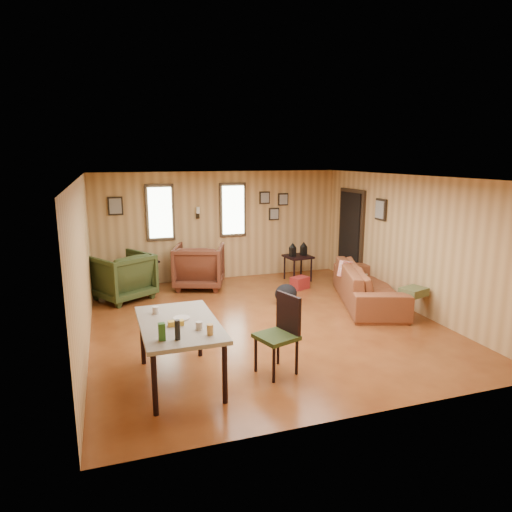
{
  "coord_description": "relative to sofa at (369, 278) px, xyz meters",
  "views": [
    {
      "loc": [
        -2.38,
        -6.83,
        2.71
      ],
      "look_at": [
        0.0,
        0.4,
        1.05
      ],
      "focal_mm": 32.0,
      "sensor_mm": 36.0,
      "label": 1
    }
  ],
  "objects": [
    {
      "name": "room",
      "position": [
        -2.04,
        -0.08,
        0.73
      ],
      "size": [
        5.54,
        6.04,
        2.44
      ],
      "color": "brown",
      "rests_on": "ground"
    },
    {
      "name": "dining_table",
      "position": [
        -3.86,
        -2.01,
        0.23
      ],
      "size": [
        0.93,
        1.53,
        1.0
      ],
      "rotation": [
        0.0,
        0.0,
        0.02
      ],
      "color": "gray",
      "rests_on": "ground"
    },
    {
      "name": "dining_chair",
      "position": [
        -2.59,
        -2.11,
        0.09
      ],
      "size": [
        0.58,
        0.58,
        1.01
      ],
      "rotation": [
        0.0,
        0.0,
        0.32
      ],
      "color": "#2D391A",
      "rests_on": "ground"
    },
    {
      "name": "recliner_green",
      "position": [
        -4.39,
        1.69,
        0.02
      ],
      "size": [
        1.3,
        1.28,
        1.0
      ],
      "primitive_type": "imported",
      "rotation": [
        0.0,
        0.0,
        -2.59
      ],
      "color": "#2D391A",
      "rests_on": "ground"
    },
    {
      "name": "side_table",
      "position": [
        -0.62,
        1.9,
        0.11
      ],
      "size": [
        0.6,
        0.6,
        0.87
      ],
      "rotation": [
        0.0,
        0.0,
        0.12
      ],
      "color": "black",
      "rests_on": "ground"
    },
    {
      "name": "cooler",
      "position": [
        -0.85,
        1.27,
        -0.35
      ],
      "size": [
        0.42,
        0.37,
        0.25
      ],
      "rotation": [
        0.0,
        0.0,
        0.4
      ],
      "color": "maroon",
      "rests_on": "ground"
    },
    {
      "name": "sofa",
      "position": [
        0.0,
        0.0,
        0.0
      ],
      "size": [
        1.48,
        2.54,
        0.95
      ],
      "primitive_type": "imported",
      "rotation": [
        0.0,
        0.0,
        1.23
      ],
      "color": "brown",
      "rests_on": "ground"
    },
    {
      "name": "recliner_brown",
      "position": [
        -2.82,
        2.03,
        0.03
      ],
      "size": [
        1.23,
        1.19,
        1.01
      ],
      "primitive_type": "imported",
      "rotation": [
        0.0,
        0.0,
        2.8
      ],
      "color": "#532819",
      "rests_on": "ground"
    },
    {
      "name": "backpack",
      "position": [
        -1.48,
        0.46,
        -0.29
      ],
      "size": [
        0.44,
        0.33,
        0.37
      ],
      "rotation": [
        0.0,
        0.0,
        0.03
      ],
      "color": "black",
      "rests_on": "ground"
    },
    {
      "name": "sofa_pillows",
      "position": [
        0.02,
        -0.34,
        0.03
      ],
      "size": [
        0.91,
        1.78,
        0.37
      ],
      "rotation": [
        0.0,
        0.0,
        0.3
      ],
      "color": "#4C522E",
      "rests_on": "sofa"
    },
    {
      "name": "end_table",
      "position": [
        -3.96,
        2.37,
        -0.07
      ],
      "size": [
        0.71,
        0.68,
        0.72
      ],
      "rotation": [
        0.0,
        0.0,
        0.34
      ],
      "color": "black",
      "rests_on": "ground"
    }
  ]
}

